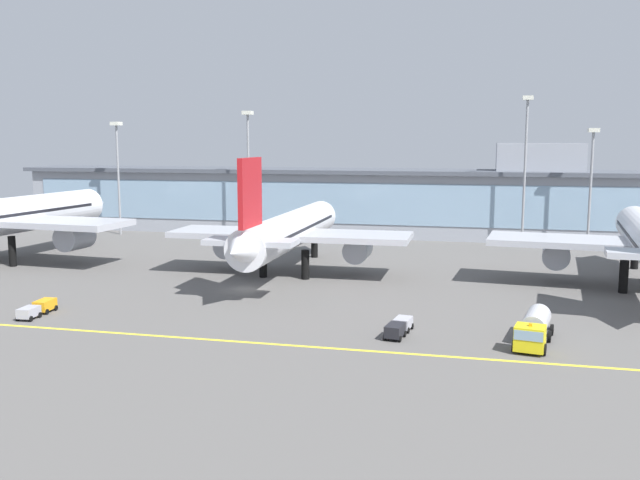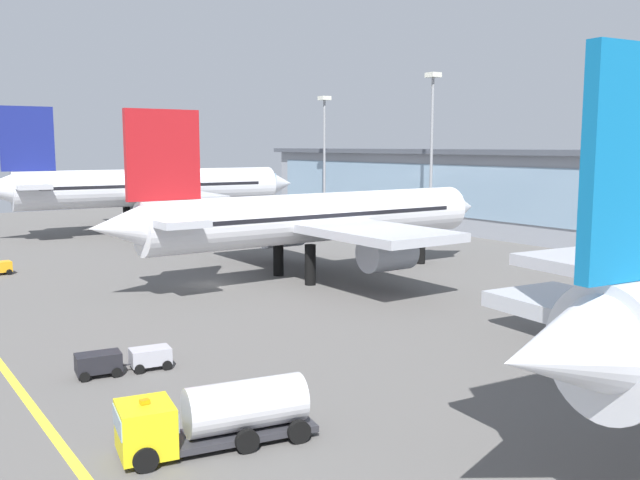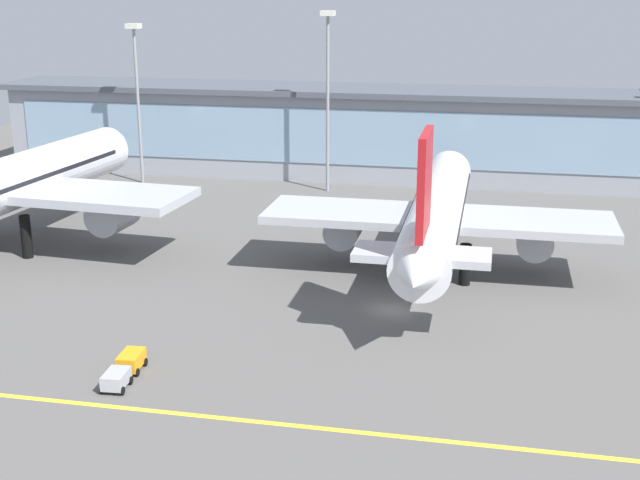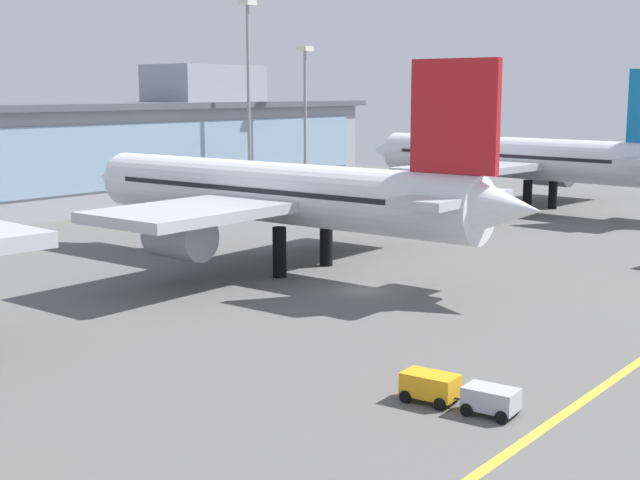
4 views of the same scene
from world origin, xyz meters
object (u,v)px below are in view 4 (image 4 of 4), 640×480
Objects in this scene: apron_light_mast_centre at (248,73)px; baggage_tug_near at (457,392)px; apron_light_mast_east at (305,96)px; airliner_near_right at (277,194)px; airliner_far_right at (521,159)px.

baggage_tug_near is at bearing -130.56° from apron_light_mast_centre.
airliner_near_right is at bearing -143.17° from apron_light_mast_east.
airliner_far_right is 1.82× the size of apron_light_mast_centre.
apron_light_mast_centre is (33.45, 34.13, 10.90)m from airliner_near_right.
airliner_near_right is at bearing -39.18° from baggage_tug_near.
apron_light_mast_centre reaches higher than apron_light_mast_east.
airliner_far_right is at bearing -89.33° from airliner_near_right.
apron_light_mast_centre is (53.76, 62.80, 16.28)m from baggage_tug_near.
baggage_tug_near is 0.27× the size of apron_light_mast_east.
airliner_near_right is 8.19× the size of baggage_tug_near.
baggage_tug_near is 90.49m from apron_light_mast_east.
airliner_far_right is 73.75m from baggage_tug_near.
apron_light_mast_centre is (-13.69, 33.50, 10.82)m from airliner_far_right.
airliner_near_right is at bearing 96.25° from airliner_far_right.
apron_light_mast_east reaches higher than baggage_tug_near.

